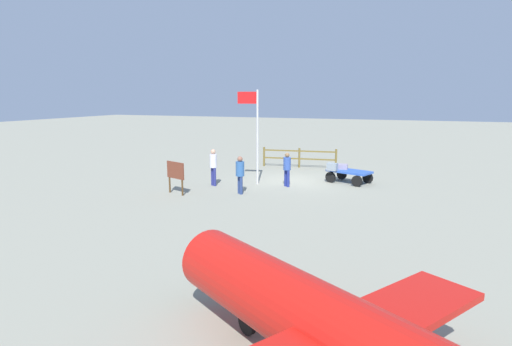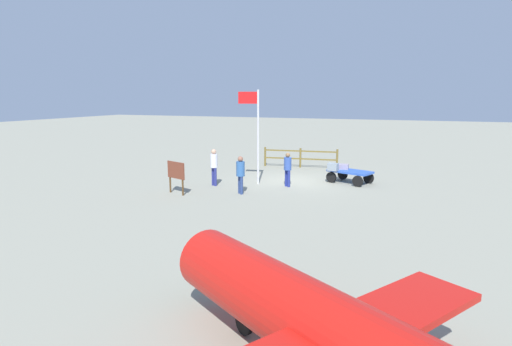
{
  "view_description": "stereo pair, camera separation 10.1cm",
  "coord_description": "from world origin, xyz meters",
  "px_view_note": "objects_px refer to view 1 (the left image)",
  "views": [
    {
      "loc": [
        -5.76,
        20.47,
        4.32
      ],
      "look_at": [
        -0.22,
        6.0,
        1.46
      ],
      "focal_mm": 29.44,
      "sensor_mm": 36.0,
      "label": 1
    },
    {
      "loc": [
        -5.85,
        20.43,
        4.32
      ],
      "look_at": [
        -0.22,
        6.0,
        1.46
      ],
      "focal_mm": 29.44,
      "sensor_mm": 36.0,
      "label": 2
    }
  ],
  "objects_px": {
    "suitcase_navy": "(332,167)",
    "luggage_cart": "(349,174)",
    "worker_trailing": "(213,164)",
    "flagpole": "(255,127)",
    "suitcase_grey": "(341,167)",
    "worker_supervisor": "(240,172)",
    "airplane_near": "(336,333)",
    "worker_lead": "(287,167)",
    "signboard": "(175,173)"
  },
  "relations": [
    {
      "from": "worker_supervisor",
      "to": "luggage_cart",
      "type": "bearing_deg",
      "value": -134.71
    },
    {
      "from": "luggage_cart",
      "to": "suitcase_grey",
      "type": "height_order",
      "value": "suitcase_grey"
    },
    {
      "from": "suitcase_navy",
      "to": "flagpole",
      "type": "height_order",
      "value": "flagpole"
    },
    {
      "from": "worker_supervisor",
      "to": "airplane_near",
      "type": "xyz_separation_m",
      "value": [
        -6.34,
        11.44,
        0.05
      ]
    },
    {
      "from": "suitcase_navy",
      "to": "suitcase_grey",
      "type": "distance_m",
      "value": 0.72
    },
    {
      "from": "suitcase_navy",
      "to": "suitcase_grey",
      "type": "xyz_separation_m",
      "value": [
        -0.36,
        -0.62,
        -0.06
      ]
    },
    {
      "from": "suitcase_grey",
      "to": "airplane_near",
      "type": "height_order",
      "value": "airplane_near"
    },
    {
      "from": "worker_lead",
      "to": "luggage_cart",
      "type": "bearing_deg",
      "value": -143.36
    },
    {
      "from": "suitcase_grey",
      "to": "worker_trailing",
      "type": "relative_size",
      "value": 0.36
    },
    {
      "from": "worker_lead",
      "to": "flagpole",
      "type": "xyz_separation_m",
      "value": [
        1.66,
        -0.01,
        1.84
      ]
    },
    {
      "from": "suitcase_grey",
      "to": "signboard",
      "type": "bearing_deg",
      "value": 40.65
    },
    {
      "from": "worker_supervisor",
      "to": "worker_trailing",
      "type": "bearing_deg",
      "value": -31.1
    },
    {
      "from": "worker_supervisor",
      "to": "suitcase_navy",
      "type": "bearing_deg",
      "value": -131.49
    },
    {
      "from": "worker_lead",
      "to": "signboard",
      "type": "relative_size",
      "value": 1.14
    },
    {
      "from": "worker_supervisor",
      "to": "signboard",
      "type": "distance_m",
      "value": 2.86
    },
    {
      "from": "worker_trailing",
      "to": "airplane_near",
      "type": "bearing_deg",
      "value": 123.18
    },
    {
      "from": "worker_lead",
      "to": "flagpole",
      "type": "bearing_deg",
      "value": -0.49
    },
    {
      "from": "worker_supervisor",
      "to": "flagpole",
      "type": "height_order",
      "value": "flagpole"
    },
    {
      "from": "suitcase_navy",
      "to": "worker_supervisor",
      "type": "height_order",
      "value": "worker_supervisor"
    },
    {
      "from": "signboard",
      "to": "worker_supervisor",
      "type": "bearing_deg",
      "value": -158.47
    },
    {
      "from": "luggage_cart",
      "to": "flagpole",
      "type": "bearing_deg",
      "value": 24.4
    },
    {
      "from": "suitcase_navy",
      "to": "airplane_near",
      "type": "height_order",
      "value": "airplane_near"
    },
    {
      "from": "worker_supervisor",
      "to": "airplane_near",
      "type": "relative_size",
      "value": 0.22
    },
    {
      "from": "suitcase_navy",
      "to": "suitcase_grey",
      "type": "bearing_deg",
      "value": -119.84
    },
    {
      "from": "luggage_cart",
      "to": "worker_lead",
      "type": "height_order",
      "value": "worker_lead"
    },
    {
      "from": "luggage_cart",
      "to": "worker_trailing",
      "type": "bearing_deg",
      "value": 26.79
    },
    {
      "from": "suitcase_grey",
      "to": "flagpole",
      "type": "relative_size",
      "value": 0.14
    },
    {
      "from": "worker_trailing",
      "to": "luggage_cart",
      "type": "bearing_deg",
      "value": -153.21
    },
    {
      "from": "airplane_near",
      "to": "signboard",
      "type": "relative_size",
      "value": 5.4
    },
    {
      "from": "worker_lead",
      "to": "worker_supervisor",
      "type": "distance_m",
      "value": 2.69
    },
    {
      "from": "suitcase_navy",
      "to": "worker_supervisor",
      "type": "xyz_separation_m",
      "value": [
        3.38,
        3.82,
        0.18
      ]
    },
    {
      "from": "worker_trailing",
      "to": "flagpole",
      "type": "relative_size",
      "value": 0.39
    },
    {
      "from": "suitcase_grey",
      "to": "flagpole",
      "type": "xyz_separation_m",
      "value": [
        3.9,
        2.21,
        2.04
      ]
    },
    {
      "from": "worker_lead",
      "to": "suitcase_grey",
      "type": "bearing_deg",
      "value": -135.19
    },
    {
      "from": "worker_supervisor",
      "to": "flagpole",
      "type": "relative_size",
      "value": 0.37
    },
    {
      "from": "suitcase_navy",
      "to": "worker_trailing",
      "type": "distance_m",
      "value": 5.92
    },
    {
      "from": "luggage_cart",
      "to": "airplane_near",
      "type": "xyz_separation_m",
      "value": [
        -2.18,
        15.64,
        0.59
      ]
    },
    {
      "from": "worker_lead",
      "to": "signboard",
      "type": "distance_m",
      "value": 5.3
    },
    {
      "from": "worker_trailing",
      "to": "suitcase_grey",
      "type": "bearing_deg",
      "value": -149.61
    },
    {
      "from": "suitcase_navy",
      "to": "flagpole",
      "type": "distance_m",
      "value": 4.36
    },
    {
      "from": "luggage_cart",
      "to": "suitcase_navy",
      "type": "distance_m",
      "value": 0.93
    },
    {
      "from": "luggage_cart",
      "to": "worker_supervisor",
      "type": "height_order",
      "value": "worker_supervisor"
    },
    {
      "from": "suitcase_grey",
      "to": "luggage_cart",
      "type": "bearing_deg",
      "value": 149.34
    },
    {
      "from": "luggage_cart",
      "to": "worker_trailing",
      "type": "xyz_separation_m",
      "value": [
        6.05,
        3.05,
        0.59
      ]
    },
    {
      "from": "suitcase_navy",
      "to": "suitcase_grey",
      "type": "relative_size",
      "value": 0.86
    },
    {
      "from": "flagpole",
      "to": "signboard",
      "type": "xyz_separation_m",
      "value": [
        2.5,
        3.29,
        -1.84
      ]
    },
    {
      "from": "airplane_near",
      "to": "signboard",
      "type": "xyz_separation_m",
      "value": [
        9.0,
        -10.39,
        -0.09
      ]
    },
    {
      "from": "suitcase_grey",
      "to": "signboard",
      "type": "xyz_separation_m",
      "value": [
        6.4,
        5.5,
        0.2
      ]
    },
    {
      "from": "suitcase_grey",
      "to": "airplane_near",
      "type": "relative_size",
      "value": 0.08
    },
    {
      "from": "suitcase_navy",
      "to": "luggage_cart",
      "type": "bearing_deg",
      "value": -154.14
    }
  ]
}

